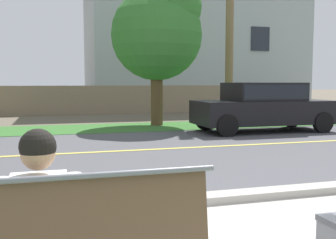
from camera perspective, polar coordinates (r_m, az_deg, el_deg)
The scene contains 10 objects.
ground_plane at distance 10.50m, azimuth -7.76°, elevation -3.17°, with size 140.00×140.00×0.00m, color #665B4C.
curb_edge at distance 5.09m, azimuth 1.90°, elevation -11.59°, with size 44.00×0.30×0.11m, color #ADA89E.
street_asphalt at distance 9.04m, azimuth -6.35°, elevation -4.50°, with size 52.00×8.00×0.01m, color #515156.
road_centre_line at distance 9.03m, azimuth -6.35°, elevation -4.47°, with size 48.00×0.14×0.01m, color #E0CC4C.
far_verge_grass at distance 13.63m, azimuth -9.75°, elevation -1.23°, with size 48.00×2.80×0.02m, color #38702D.
seated_person_white at distance 2.76m, azimuth -17.78°, elevation -12.99°, with size 0.52×0.68×1.25m.
car_black_near at distance 12.88m, azimuth 13.41°, elevation 2.10°, with size 4.30×1.86×1.54m.
shade_tree_centre at distance 14.40m, azimuth -1.18°, elevation 12.94°, with size 3.23×3.23×5.33m.
garden_wall at distance 20.01m, azimuth -8.94°, elevation 2.81°, with size 13.00×0.36×1.40m, color gray.
house_across_street at distance 24.58m, azimuth 3.50°, elevation 10.82°, with size 13.37×6.91×7.75m.
Camera 1 is at (-1.52, -2.28, 1.53)m, focal length 42.65 mm.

